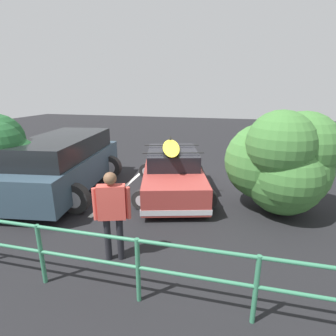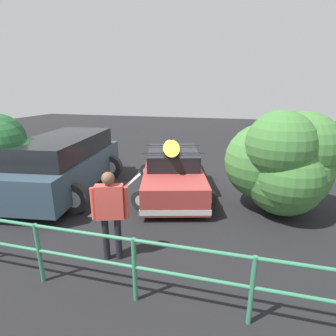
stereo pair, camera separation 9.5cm
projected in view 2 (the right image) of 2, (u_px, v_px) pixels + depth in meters
The scene contains 8 objects.
ground_plane at pixel (173, 187), 8.77m from camera, with size 44.00×44.00×0.02m, color black.
parking_stripe at pixel (125, 186), 8.78m from camera, with size 4.52×0.12×0.00m, color silver.
sedan_car at pixel (173, 172), 8.23m from camera, with size 2.95×4.52×1.59m.
suv_car at pixel (65, 163), 8.20m from camera, with size 3.15×5.18×1.76m.
person_bystander at pixel (110, 208), 4.76m from camera, with size 0.65×0.35×1.75m.
railing_fence at pixel (84, 252), 4.06m from camera, with size 8.45×0.12×1.08m.
bush_near_left at pixel (283, 165), 6.54m from camera, with size 2.74×2.42×2.70m.
bush_near_right at pixel (0, 152), 6.98m from camera, with size 1.92×1.75×2.51m.
Camera 2 is at (-1.94, 7.98, 3.14)m, focal length 28.00 mm.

